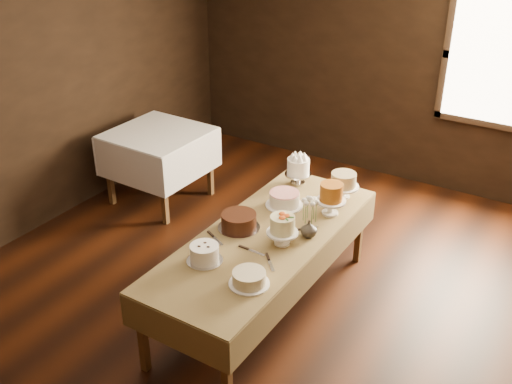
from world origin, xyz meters
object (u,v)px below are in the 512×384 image
Objects in this scene: cake_meringue at (298,172)px; cake_server_a at (256,252)px; cake_swirl at (205,254)px; cake_chocolate at (239,222)px; display_table at (265,241)px; cake_server_b at (271,266)px; cake_server_e at (218,241)px; cake_server_d at (310,228)px; cake_server_c at (283,217)px; cake_cream at (249,279)px; cake_speckled at (343,186)px; flower_vase at (309,229)px; cake_caramel at (331,201)px; side_table at (158,140)px; cake_flowers at (282,231)px; cake_lattice at (284,200)px.

cake_meringue is 1.11× the size of cake_server_a.
cake_chocolate is at bearing 94.65° from cake_swirl.
display_table is 0.43m from cake_server_b.
cake_swirl is at bearing -89.23° from cake_meringue.
cake_server_a is at bearing 30.13° from cake_server_e.
cake_swirl is 1.15× the size of cake_server_d.
cake_cream is at bearing -174.14° from cake_server_c.
cake_speckled is 1.18× the size of cake_server_b.
cake_server_c is 0.36m from flower_vase.
cake_server_a is at bearing 179.60° from cake_server_c.
cake_meringue is 0.89× the size of cake_caramel.
side_table is at bearing 149.59° from cake_server_a.
cake_swirl is 1.15× the size of cake_server_c.
cake_server_a is at bearing -98.72° from cake_speckled.
cake_swirl reaches higher than cake_cream.
cake_speckled reaches higher than cake_swirl.
cake_flowers is at bearing -153.51° from cake_server_d.
cake_caramel reaches higher than cake_lattice.
cake_server_b is (0.46, 0.21, -0.06)m from cake_swirl.
cake_server_d is (-0.04, -0.31, -0.12)m from cake_caramel.
cake_server_a and cake_server_e have the same top height.
cake_swirl is 1.15× the size of cake_server_a.
cake_speckled reaches higher than display_table.
cake_cream reaches higher than cake_server_b.
cake_server_d is (0.27, -0.03, 0.00)m from cake_server_c.
cake_server_b is (0.37, -0.86, -0.05)m from cake_lattice.
cake_speckled reaches higher than cake_chocolate.
cake_server_e is at bearing 147.12° from cake_server_c.
display_table is 9.18× the size of cake_flowers.
cake_chocolate is 0.41m from cake_server_c.
side_table is 4.16× the size of cake_server_b.
cake_flowers reaches higher than cake_cream.
cake_server_a is at bearing -159.82° from cake_server_b.
cake_server_d is at bearing -19.03° from side_table.
flower_vase is at bearing 19.82° from cake_chocolate.
cake_lattice is at bearing 102.40° from display_table.
cake_speckled is at bearing 74.79° from display_table.
cake_server_e is (-0.45, -0.24, -0.11)m from cake_flowers.
cake_flowers reaches higher than cake_speckled.
cake_server_e is (-0.35, -0.02, 0.00)m from cake_server_a.
cake_chocolate is at bearing -117.49° from cake_speckled.
cake_cream is 1.23× the size of cake_server_c.
cake_speckled is 1.18× the size of cake_server_a.
cake_server_c is 1.00× the size of cake_server_e.
flower_vase reaches higher than cake_server_b.
cake_meringue is 0.47m from cake_speckled.
cake_swirl reaches higher than cake_chocolate.
cake_cream is (0.46, -1.58, -0.07)m from cake_meringue.
cake_cream is 1.23× the size of cake_server_b.
cake_chocolate is at bearing -130.76° from cake_caramel.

